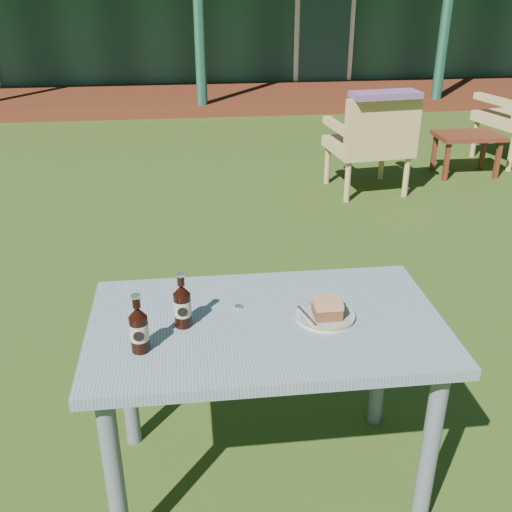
{
  "coord_description": "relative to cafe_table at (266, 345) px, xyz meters",
  "views": [
    {
      "loc": [
        -0.24,
        -3.32,
        1.8
      ],
      "look_at": [
        0.0,
        -1.3,
        0.82
      ],
      "focal_mm": 42.0,
      "sensor_mm": 36.0,
      "label": 1
    }
  ],
  "objects": [
    {
      "name": "ground",
      "position": [
        0.0,
        1.6,
        -0.62
      ],
      "size": [
        80.0,
        80.0,
        0.0
      ],
      "primitive_type": "plane",
      "color": "#334916"
    },
    {
      "name": "cafe_table",
      "position": [
        0.0,
        0.0,
        0.0
      ],
      "size": [
        1.2,
        0.7,
        0.72
      ],
      "color": "slate",
      "rests_on": "ground"
    },
    {
      "name": "armchair_left",
      "position": [
        1.34,
        3.17,
        -0.13
      ],
      "size": [
        0.71,
        0.67,
        0.86
      ],
      "color": "tan",
      "rests_on": "ground"
    },
    {
      "name": "cake_slice",
      "position": [
        0.2,
        -0.02,
        0.15
      ],
      "size": [
        0.09,
        0.09,
        0.06
      ],
      "color": "brown",
      "rests_on": "plate"
    },
    {
      "name": "cola_bottle_far",
      "position": [
        -0.41,
        -0.13,
        0.18
      ],
      "size": [
        0.06,
        0.06,
        0.2
      ],
      "color": "black",
      "rests_on": "cafe_table"
    },
    {
      "name": "side_table",
      "position": [
        2.4,
        3.56,
        -0.28
      ],
      "size": [
        0.6,
        0.4,
        0.4
      ],
      "color": "#552414",
      "rests_on": "ground"
    },
    {
      "name": "floral_throw",
      "position": [
        1.36,
        3.0,
        0.27
      ],
      "size": [
        0.58,
        0.29,
        0.05
      ],
      "primitive_type": "cube",
      "rotation": [
        0.0,
        0.0,
        3.26
      ],
      "color": "#6D4773",
      "rests_on": "armchair_left"
    },
    {
      "name": "cola_bottle_near",
      "position": [
        -0.28,
        0.0,
        0.18
      ],
      "size": [
        0.06,
        0.06,
        0.2
      ],
      "color": "black",
      "rests_on": "cafe_table"
    },
    {
      "name": "plate",
      "position": [
        0.2,
        -0.0,
        0.11
      ],
      "size": [
        0.2,
        0.2,
        0.01
      ],
      "color": "silver",
      "rests_on": "cafe_table"
    },
    {
      "name": "fork",
      "position": [
        0.14,
        -0.01,
        0.12
      ],
      "size": [
        0.05,
        0.14,
        0.0
      ],
      "primitive_type": "cube",
      "rotation": [
        0.0,
        0.0,
        0.27
      ],
      "color": "silver",
      "rests_on": "plate"
    },
    {
      "name": "bottle_cap",
      "position": [
        -0.09,
        0.1,
        0.11
      ],
      "size": [
        0.03,
        0.03,
        0.01
      ],
      "primitive_type": "cylinder",
      "color": "silver",
      "rests_on": "cafe_table"
    }
  ]
}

